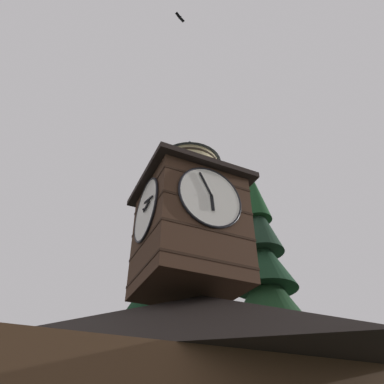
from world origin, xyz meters
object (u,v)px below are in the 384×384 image
(clock_tower, at_px, (189,216))
(moon, at_px, (209,371))
(flying_bird_high, at_px, (180,17))
(pine_tree_aside, at_px, (271,325))
(pine_tree_behind, at_px, (151,352))
(flying_bird_low, at_px, (199,151))

(clock_tower, xyz_separation_m, moon, (-18.04, -33.06, -0.45))
(flying_bird_high, bearing_deg, moon, -118.95)
(clock_tower, relative_size, pine_tree_aside, 0.43)
(clock_tower, bearing_deg, pine_tree_aside, -146.68)
(clock_tower, xyz_separation_m, pine_tree_behind, (-0.63, -5.64, -4.39))
(pine_tree_aside, relative_size, moon, 11.31)
(moon, height_order, flying_bird_low, flying_bird_low)
(clock_tower, distance_m, flying_bird_low, 6.89)
(flying_bird_high, bearing_deg, pine_tree_behind, -106.74)
(pine_tree_behind, distance_m, flying_bird_low, 11.24)
(moon, bearing_deg, clock_tower, 61.37)
(pine_tree_behind, xyz_separation_m, moon, (-17.42, -27.42, 3.94))
(flying_bird_high, xyz_separation_m, flying_bird_low, (-3.76, -5.56, -2.84))
(clock_tower, relative_size, flying_bird_low, 14.77)
(pine_tree_behind, xyz_separation_m, flying_bird_low, (-1.08, 3.37, 10.67))
(flying_bird_low, bearing_deg, clock_tower, 53.14)
(pine_tree_behind, bearing_deg, flying_bird_high, 73.26)
(pine_tree_behind, distance_m, pine_tree_aside, 6.91)
(pine_tree_behind, bearing_deg, clock_tower, 83.67)
(clock_tower, height_order, flying_bird_high, flying_bird_high)
(pine_tree_behind, relative_size, moon, 9.03)
(pine_tree_behind, bearing_deg, moon, -122.43)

